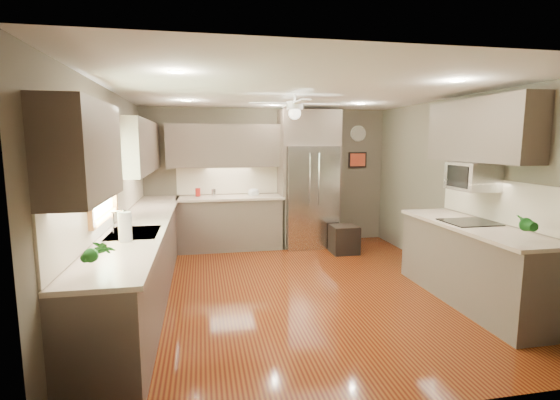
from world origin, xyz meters
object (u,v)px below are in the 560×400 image
object	(u,v)px
canister_a	(198,192)
potted_plant_right	(527,224)
canister_b	(214,193)
potted_plant_left	(99,252)
stool	(344,239)
bowl	(254,194)
microwave	(473,176)
paper_towel	(125,227)
refrigerator	(309,181)
soap_bottle	(128,218)

from	to	relation	value
canister_a	potted_plant_right	size ratio (longest dim) A/B	0.46
canister_a	canister_b	distance (m)	0.28
canister_b	potted_plant_left	distance (m)	4.23
potted_plant_right	stool	distance (m)	3.28
potted_plant_left	bowl	bearing A→B (deg)	67.99
canister_a	microwave	size ratio (longest dim) A/B	0.26
paper_towel	potted_plant_left	bearing A→B (deg)	-90.32
canister_a	stool	bearing A→B (deg)	-16.49
refrigerator	microwave	xyz separation A→B (m)	(1.33, -2.71, 0.29)
bowl	microwave	bearing A→B (deg)	-49.74
bowl	potted_plant_left	bearing A→B (deg)	-112.01
paper_towel	potted_plant_right	bearing A→B (deg)	-9.66
potted_plant_left	stool	size ratio (longest dim) A/B	0.66
potted_plant_right	bowl	xyz separation A→B (m)	(-2.23, 3.74, -0.13)
canister_b	paper_towel	distance (m)	3.26
canister_b	stool	size ratio (longest dim) A/B	0.25
canister_b	bowl	world-z (taller)	canister_b
paper_towel	microwave	bearing A→B (deg)	4.76
microwave	bowl	bearing A→B (deg)	130.26
potted_plant_right	bowl	size ratio (longest dim) A/B	1.50
canister_a	paper_towel	size ratio (longest dim) A/B	0.45
bowl	microwave	size ratio (longest dim) A/B	0.37
canister_a	microwave	distance (m)	4.36
microwave	stool	size ratio (longest dim) A/B	1.10
potted_plant_left	potted_plant_right	size ratio (longest dim) A/B	1.08
microwave	paper_towel	distance (m)	4.01
paper_towel	refrigerator	bearing A→B (deg)	48.95
refrigerator	stool	bearing A→B (deg)	-53.60
canister_a	bowl	xyz separation A→B (m)	(0.98, -0.05, -0.05)
potted_plant_right	refrigerator	xyz separation A→B (m)	(-1.23, 3.70, 0.09)
canister_a	stool	distance (m)	2.67
potted_plant_right	microwave	size ratio (longest dim) A/B	0.56
canister_a	microwave	bearing A→B (deg)	-40.28
potted_plant_left	potted_plant_right	world-z (taller)	potted_plant_left
refrigerator	stool	xyz separation A→B (m)	(0.46, -0.63, -0.95)
potted_plant_left	canister_b	bearing A→B (deg)	77.05
microwave	canister_b	bearing A→B (deg)	137.39
soap_bottle	microwave	xyz separation A→B (m)	(4.08, -0.46, 0.45)
potted_plant_left	refrigerator	bearing A→B (deg)	56.71
soap_bottle	paper_towel	bearing A→B (deg)	-82.00
canister_b	soap_bottle	distance (m)	2.56
bowl	refrigerator	bearing A→B (deg)	-2.41
potted_plant_left	refrigerator	world-z (taller)	refrigerator
canister_b	potted_plant_right	bearing A→B (deg)	-52.18
paper_towel	canister_b	bearing A→B (deg)	73.20
canister_a	soap_bottle	size ratio (longest dim) A/B	0.83
bowl	stool	size ratio (longest dim) A/B	0.41
bowl	canister_a	bearing A→B (deg)	176.95
canister_a	stool	xyz separation A→B (m)	(2.44, -0.72, -0.78)
potted_plant_right	paper_towel	world-z (taller)	same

